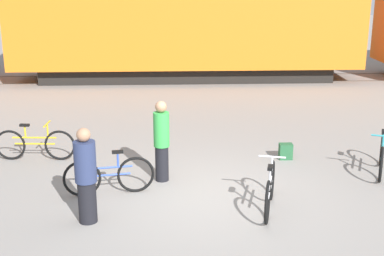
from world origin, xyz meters
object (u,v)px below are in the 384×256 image
(freight_train, at_px, (186,4))
(backpack, at_px, (286,151))
(bicycle_silver, at_px, (270,190))
(bicycle_yellow, at_px, (35,144))
(person_in_green, at_px, (162,141))
(bicycle_blue, at_px, (109,176))
(person_in_navy, at_px, (86,176))
(bicycle_teal, at_px, (381,155))

(freight_train, relative_size, backpack, 117.69)
(bicycle_silver, xyz_separation_m, bicycle_yellow, (-4.55, 2.72, -0.02))
(bicycle_silver, height_order, person_in_green, person_in_green)
(freight_train, relative_size, bicycle_silver, 24.55)
(bicycle_blue, xyz_separation_m, person_in_navy, (-0.23, -1.09, 0.42))
(bicycle_teal, xyz_separation_m, bicycle_silver, (-2.54, -1.63, 0.00))
(bicycle_yellow, xyz_separation_m, person_in_green, (2.72, -1.29, 0.45))
(freight_train, relative_size, bicycle_teal, 25.38)
(bicycle_teal, relative_size, bicycle_yellow, 0.91)
(freight_train, relative_size, bicycle_blue, 24.57)
(person_in_navy, bearing_deg, person_in_green, 116.15)
(freight_train, relative_size, person_in_navy, 25.30)
(bicycle_blue, relative_size, person_in_green, 1.03)
(bicycle_blue, distance_m, person_in_green, 1.22)
(person_in_navy, bearing_deg, bicycle_teal, 79.49)
(person_in_green, relative_size, backpack, 4.65)
(freight_train, xyz_separation_m, bicycle_silver, (1.01, -11.52, -2.37))
(person_in_navy, relative_size, backpack, 4.65)
(freight_train, distance_m, person_in_navy, 12.14)
(person_in_green, distance_m, person_in_navy, 2.09)
(bicycle_silver, height_order, backpack, bicycle_silver)
(freight_train, xyz_separation_m, bicycle_yellow, (-3.54, -8.80, -2.39))
(backpack, bearing_deg, person_in_green, -157.34)
(person_in_navy, bearing_deg, backpack, 96.94)
(bicycle_teal, bearing_deg, bicycle_blue, -171.16)
(bicycle_yellow, bearing_deg, person_in_navy, -62.94)
(bicycle_yellow, bearing_deg, freight_train, 68.11)
(bicycle_blue, bearing_deg, bicycle_silver, -16.11)
(freight_train, distance_m, bicycle_silver, 11.81)
(bicycle_yellow, bearing_deg, bicycle_teal, -8.78)
(bicycle_yellow, relative_size, person_in_green, 1.09)
(bicycle_yellow, xyz_separation_m, backpack, (5.37, -0.18, -0.18))
(bicycle_teal, bearing_deg, freight_train, 109.76)
(person_in_green, bearing_deg, person_in_navy, 112.56)
(bicycle_blue, bearing_deg, freight_train, 80.67)
(freight_train, height_order, bicycle_teal, freight_train)
(freight_train, height_order, bicycle_yellow, freight_train)
(freight_train, bearing_deg, bicycle_teal, -70.24)
(bicycle_blue, distance_m, person_in_navy, 1.20)
(bicycle_blue, height_order, person_in_navy, person_in_navy)
(person_in_green, height_order, person_in_navy, person_in_navy)
(bicycle_silver, relative_size, backpack, 4.79)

